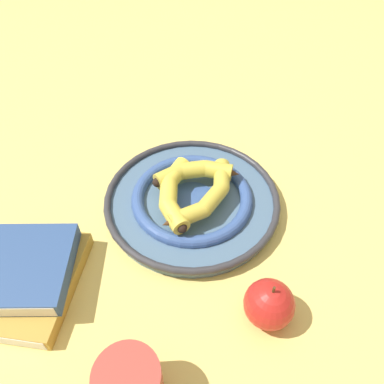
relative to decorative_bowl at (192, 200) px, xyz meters
name	(u,v)px	position (x,y,z in m)	size (l,w,h in m)	color
ground_plane	(186,213)	(0.02, -0.01, -0.02)	(2.80, 2.80, 0.00)	#E5CC6B
decorative_bowl	(192,200)	(0.00, 0.00, 0.00)	(0.35, 0.35, 0.04)	slate
banana_a	(195,172)	(-0.04, 0.00, 0.04)	(0.08, 0.17, 0.03)	gold
banana_b	(173,192)	(0.02, -0.03, 0.04)	(0.19, 0.08, 0.03)	yellow
banana_c	(207,197)	(0.02, 0.03, 0.03)	(0.19, 0.11, 0.03)	gold
book_stack	(28,276)	(0.22, -0.23, 0.01)	(0.21, 0.17, 0.06)	#B28933
apple	(269,304)	(0.21, 0.16, 0.02)	(0.08, 0.08, 0.09)	red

